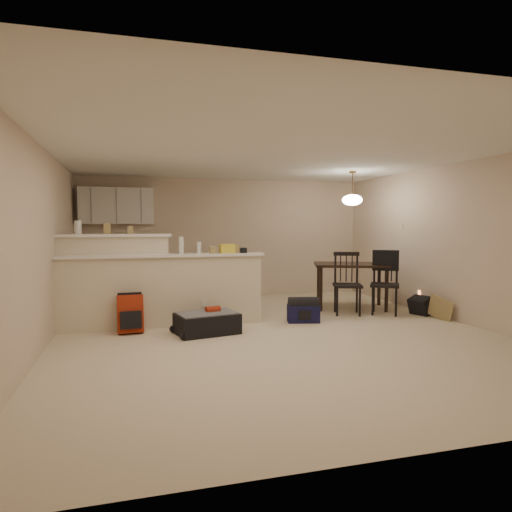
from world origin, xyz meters
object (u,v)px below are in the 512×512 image
object	(u,v)px
pendant_lamp	(352,199)
black_daypack	(421,306)
dining_table	(351,269)
suitcase	(207,323)
navy_duffel	(303,313)
dining_chair_near	(347,284)
red_backpack	(130,314)
dining_chair_far	(385,283)

from	to	relation	value
pendant_lamp	black_daypack	bearing A→B (deg)	-46.78
dining_table	suitcase	distance (m)	3.19
dining_table	black_daypack	world-z (taller)	dining_table
suitcase	navy_duffel	xyz separation A→B (m)	(1.59, 0.35, -0.01)
navy_duffel	black_daypack	bearing A→B (deg)	13.30
black_daypack	navy_duffel	bearing A→B (deg)	71.30
navy_duffel	dining_chair_near	bearing A→B (deg)	35.02
dining_chair_near	red_backpack	bearing A→B (deg)	-153.95
dining_chair_far	suitcase	bearing A→B (deg)	-136.56
pendant_lamp	dining_chair_far	bearing A→B (deg)	-66.97
suitcase	red_backpack	distance (m)	1.10
red_backpack	suitcase	bearing A→B (deg)	-20.97
dining_table	navy_duffel	size ratio (longest dim) A/B	3.11
dining_chair_near	navy_duffel	xyz separation A→B (m)	(-0.95, -0.38, -0.40)
suitcase	dining_chair_near	bearing A→B (deg)	4.35
dining_table	dining_chair_far	xyz separation A→B (m)	(0.29, -0.68, -0.19)
black_daypack	red_backpack	bearing A→B (deg)	71.48
pendant_lamp	suitcase	size ratio (longest dim) A/B	0.74
dining_chair_near	dining_chair_far	world-z (taller)	dining_chair_far
dining_chair_near	suitcase	xyz separation A→B (m)	(-2.54, -0.73, -0.39)
dining_chair_near	suitcase	bearing A→B (deg)	-144.17
suitcase	navy_duffel	size ratio (longest dim) A/B	1.69
dining_chair_near	dining_chair_far	bearing A→B (deg)	6.10
dining_chair_far	black_daypack	xyz separation A→B (m)	(0.56, -0.23, -0.38)
pendant_lamp	suitcase	xyz separation A→B (m)	(-2.88, -1.25, -1.85)
suitcase	red_backpack	world-z (taller)	red_backpack
dining_table	dining_chair_far	bearing A→B (deg)	-46.85
pendant_lamp	red_backpack	xyz separation A→B (m)	(-3.92, -0.92, -1.72)
pendant_lamp	dining_chair_near	xyz separation A→B (m)	(-0.34, -0.52, -1.46)
dining_chair_far	pendant_lamp	bearing A→B (deg)	146.13
dining_table	pendant_lamp	size ratio (longest dim) A/B	2.49
dining_chair_far	black_daypack	distance (m)	0.72
suitcase	navy_duffel	distance (m)	1.63
dining_table	dining_chair_near	distance (m)	0.65
dining_table	suitcase	bearing A→B (deg)	-136.33
navy_duffel	pendant_lamp	bearing A→B (deg)	48.29
dining_table	dining_chair_near	world-z (taller)	dining_chair_near
pendant_lamp	black_daypack	xyz separation A→B (m)	(0.85, -0.90, -1.84)
dining_chair_far	navy_duffel	xyz separation A→B (m)	(-1.58, -0.23, -0.40)
dining_table	pendant_lamp	distance (m)	1.26
suitcase	black_daypack	size ratio (longest dim) A/B	2.46
pendant_lamp	navy_duffel	world-z (taller)	pendant_lamp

